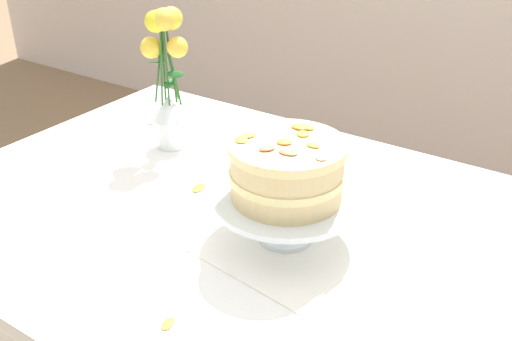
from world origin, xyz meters
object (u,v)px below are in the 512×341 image
at_px(dining_table, 232,248).
at_px(flower_vase, 167,76).
at_px(cake_stand, 286,204).
at_px(layer_cake, 287,169).

height_order(dining_table, flower_vase, flower_vase).
bearing_deg(dining_table, flower_vase, 150.67).
distance_m(cake_stand, flower_vase, 0.53).
bearing_deg(dining_table, layer_cake, -6.20).
relative_size(cake_stand, layer_cake, 1.29).
distance_m(dining_table, cake_stand, 0.23).
bearing_deg(cake_stand, dining_table, 173.79).
xyz_separation_m(cake_stand, layer_cake, (-0.00, 0.00, 0.08)).
bearing_deg(layer_cake, cake_stand, -41.93).
bearing_deg(layer_cake, dining_table, 173.80).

